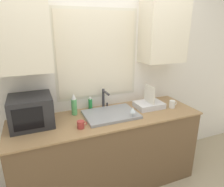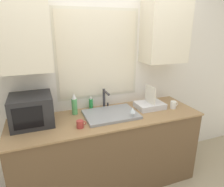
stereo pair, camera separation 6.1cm
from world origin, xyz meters
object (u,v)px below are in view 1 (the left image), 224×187
mug_near_sink (81,125)px  wine_glass (133,110)px  microwave (31,111)px  spray_bottle (74,105)px  dish_rack (149,104)px  soap_bottle (90,104)px  faucet (104,97)px

mug_near_sink → wine_glass: wine_glass is taller
microwave → spray_bottle: 0.47m
mug_near_sink → dish_rack: bearing=12.6°
dish_rack → spray_bottle: 0.94m
mug_near_sink → wine_glass: (0.59, -0.00, 0.06)m
soap_bottle → microwave: bearing=-166.2°
microwave → dish_rack: microwave is taller
dish_rack → microwave: bearing=177.5°
microwave → mug_near_sink: bearing=-30.9°
faucet → mug_near_sink: faucet is taller
faucet → mug_near_sink: bearing=-135.9°
faucet → microwave: 0.85m
microwave → spray_bottle: (0.46, 0.09, -0.03)m
microwave → dish_rack: 1.39m
faucet → microwave: size_ratio=0.60×
soap_bottle → mug_near_sink: size_ratio=1.56×
faucet → spray_bottle: 0.39m
microwave → dish_rack: size_ratio=1.21×
dish_rack → mug_near_sink: bearing=-167.4°
soap_bottle → wine_glass: size_ratio=1.17×
dish_rack → spray_bottle: bearing=170.9°
soap_bottle → mug_near_sink: (-0.23, -0.43, -0.03)m
microwave → soap_bottle: microwave is taller
dish_rack → mug_near_sink: size_ratio=3.36×
soap_bottle → wine_glass: soap_bottle is taller
faucet → spray_bottle: size_ratio=0.98×
dish_rack → faucet: bearing=161.5°
microwave → mug_near_sink: microwave is taller
microwave → wine_glass: microwave is taller
mug_near_sink → wine_glass: 0.59m
spray_bottle → mug_near_sink: size_ratio=2.49×
microwave → soap_bottle: size_ratio=2.60×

